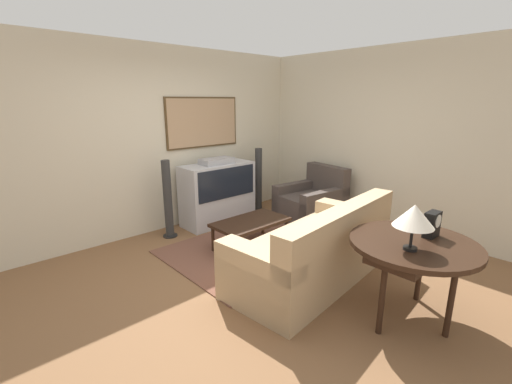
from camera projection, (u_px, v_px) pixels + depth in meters
ground_plane at (253, 278)px, 3.83m from camera, size 12.00×12.00×0.00m
wall_back at (156, 141)px, 5.00m from camera, size 12.00×0.10×2.70m
wall_right at (381, 140)px, 5.20m from camera, size 0.06×12.00×2.70m
area_rug at (259, 246)px, 4.65m from camera, size 2.36×1.72×0.01m
tv at (218, 193)px, 5.47m from camera, size 1.17×0.51×1.06m
couch at (315, 252)px, 3.75m from camera, size 2.11×1.11×0.88m
armchair at (312, 203)px, 5.63m from camera, size 1.05×0.94×0.88m
coffee_table at (251, 223)px, 4.55m from camera, size 1.00×0.57×0.38m
console_table at (414, 249)px, 2.96m from camera, size 1.08×1.08×0.75m
table_lamp at (414, 216)px, 2.71m from camera, size 0.32×0.32×0.39m
mantel_clock at (432, 224)px, 3.03m from camera, size 0.18×0.10×0.23m
speaker_tower_left at (168, 201)px, 4.88m from camera, size 0.21×0.21×1.13m
speaker_tower_right at (258, 182)px, 6.04m from camera, size 0.21×0.21×1.13m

